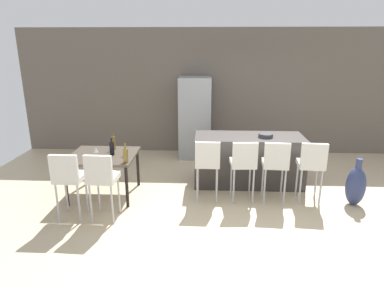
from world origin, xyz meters
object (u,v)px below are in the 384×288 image
wine_bottle_right (114,143)px  bar_chair_left (207,161)px  bar_chair_far (312,163)px  refrigerator (195,118)px  wine_bottle_inner (112,148)px  wine_glass_left (96,150)px  dining_chair_far (102,176)px  floor_vase (356,186)px  fruit_bowl (266,135)px  dining_chair_near (68,176)px  bar_chair_middle (244,162)px  dining_table (103,158)px  wine_glass_middle (125,149)px  wine_bottle_far (126,155)px  bar_chair_right (276,162)px  kitchen_island (248,160)px

wine_bottle_right → bar_chair_left: bearing=-14.0°
bar_chair_far → refrigerator: refrigerator is taller
wine_bottle_inner → wine_glass_left: 0.26m
dining_chair_far → floor_vase: size_ratio=1.32×
wine_bottle_right → refrigerator: (1.36, 1.91, 0.05)m
wine_glass_left → fruit_bowl: (2.88, 0.72, 0.09)m
refrigerator → floor_vase: 3.64m
dining_chair_near → dining_chair_far: 0.50m
floor_vase → bar_chair_left: bearing=178.7°
bar_chair_middle → dining_table: 2.36m
bar_chair_far → wine_glass_middle: size_ratio=6.03×
wine_bottle_right → wine_bottle_far: bearing=-60.8°
bar_chair_left → floor_vase: size_ratio=1.32×
refrigerator → fruit_bowl: 2.10m
bar_chair_far → dining_table: 3.45m
wine_bottle_right → wine_glass_left: size_ratio=1.86×
bar_chair_left → wine_bottle_far: size_ratio=3.36×
bar_chair_left → bar_chair_right: bearing=0.0°
bar_chair_far → dining_table: bar_chair_far is taller
wine_bottle_far → wine_glass_left: wine_bottle_far is taller
kitchen_island → wine_bottle_inner: bearing=-164.4°
wine_bottle_far → wine_glass_middle: size_ratio=1.80×
dining_chair_near → wine_bottle_right: bearing=72.1°
bar_chair_right → kitchen_island: bearing=113.7°
wine_bottle_right → wine_bottle_far: wine_bottle_right is taller
fruit_bowl → wine_bottle_inner: bearing=-167.4°
bar_chair_far → dining_table: bearing=177.9°
wine_bottle_far → refrigerator: size_ratio=0.17×
wine_glass_left → bar_chair_middle: bearing=0.3°
bar_chair_right → fruit_bowl: bearing=94.7°
bar_chair_far → floor_vase: size_ratio=1.32×
bar_chair_far → wine_glass_left: 3.51m
wine_glass_middle → floor_vase: wine_glass_middle is taller
dining_chair_near → wine_glass_middle: 1.04m
dining_table → wine_bottle_right: 0.37m
dining_table → refrigerator: refrigerator is taller
wine_glass_middle → refrigerator: bearing=64.6°
dining_chair_far → wine_glass_left: dining_chair_far is taller
refrigerator → floor_vase: bearing=-41.5°
kitchen_island → refrigerator: refrigerator is taller
wine_bottle_far → wine_bottle_inner: wine_bottle_far is taller
wine_bottle_right → wine_bottle_far: 0.76m
bar_chair_left → dining_chair_far: 1.69m
bar_chair_far → dining_chair_near: same height
bar_chair_far → dining_table: (-3.45, 0.13, -0.03)m
floor_vase → dining_table: bearing=177.5°
dining_chair_near → fruit_bowl: size_ratio=4.03×
bar_chair_left → refrigerator: size_ratio=0.57×
bar_chair_middle → refrigerator: size_ratio=0.57×
wine_bottle_right → floor_vase: (4.05, -0.47, -0.53)m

